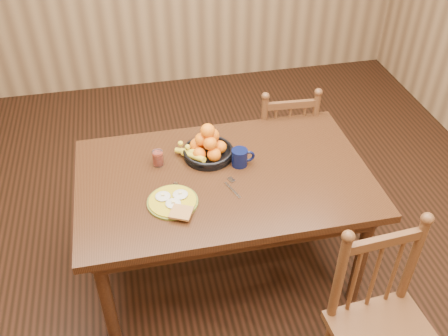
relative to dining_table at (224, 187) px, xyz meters
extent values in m
cube|color=black|center=(0.00, 0.00, -0.67)|extent=(4.50, 5.00, 0.01)
cube|color=black|center=(0.00, 0.00, 0.06)|extent=(1.60, 1.00, 0.04)
cube|color=black|center=(0.00, 0.42, -0.01)|extent=(1.40, 0.04, 0.10)
cube|color=black|center=(0.00, -0.42, -0.01)|extent=(1.40, 0.04, 0.10)
cube|color=black|center=(0.72, 0.00, -0.01)|extent=(0.04, 0.84, 0.10)
cube|color=black|center=(-0.72, 0.00, -0.01)|extent=(0.04, 0.84, 0.10)
cylinder|color=black|center=(-0.70, -0.40, -0.31)|extent=(0.07, 0.07, 0.70)
cylinder|color=black|center=(0.70, -0.40, -0.31)|extent=(0.07, 0.07, 0.70)
cylinder|color=black|center=(-0.70, 0.40, -0.31)|extent=(0.07, 0.07, 0.70)
cylinder|color=black|center=(0.70, 0.40, -0.31)|extent=(0.07, 0.07, 0.70)
cube|color=#442914|center=(0.55, 0.67, -0.24)|extent=(0.44, 0.42, 0.04)
cylinder|color=#442914|center=(0.73, 0.82, -0.46)|extent=(0.03, 0.03, 0.40)
cylinder|color=#442914|center=(0.39, 0.84, -0.46)|extent=(0.03, 0.03, 0.40)
cylinder|color=#442914|center=(0.71, 0.50, -0.46)|extent=(0.03, 0.03, 0.40)
cylinder|color=#442914|center=(0.37, 0.52, -0.46)|extent=(0.03, 0.03, 0.40)
cylinder|color=#442914|center=(0.71, 0.48, 0.00)|extent=(0.04, 0.04, 0.49)
cylinder|color=#442914|center=(0.37, 0.51, 0.00)|extent=(0.04, 0.04, 0.49)
cylinder|color=#442914|center=(0.54, 0.49, -0.05)|extent=(0.02, 0.02, 0.38)
cube|color=#442914|center=(0.54, 0.49, 0.17)|extent=(0.34, 0.05, 0.05)
cylinder|color=#442914|center=(0.72, -0.78, -0.44)|extent=(0.04, 0.04, 0.44)
cylinder|color=#442914|center=(0.35, -0.79, 0.07)|extent=(0.05, 0.05, 0.53)
cylinder|color=#442914|center=(0.72, -0.76, 0.07)|extent=(0.05, 0.05, 0.53)
cylinder|color=#442914|center=(0.54, -0.77, 0.01)|extent=(0.02, 0.02, 0.41)
cube|color=#442914|center=(0.54, -0.77, 0.25)|extent=(0.37, 0.06, 0.05)
cylinder|color=#59601E|center=(-0.30, -0.16, 0.09)|extent=(0.26, 0.26, 0.01)
cylinder|color=gold|center=(-0.30, -0.16, 0.10)|extent=(0.24, 0.24, 0.01)
ellipsoid|color=silver|center=(-0.35, -0.13, 0.11)|extent=(0.08, 0.08, 0.01)
cube|color=#F2E08C|center=(-0.35, -0.13, 0.12)|extent=(0.02, 0.02, 0.01)
ellipsoid|color=silver|center=(-0.26, -0.13, 0.11)|extent=(0.08, 0.08, 0.01)
cube|color=#F2E08C|center=(-0.26, -0.13, 0.12)|extent=(0.02, 0.02, 0.01)
ellipsoid|color=silver|center=(-0.30, -0.19, 0.11)|extent=(0.08, 0.08, 0.01)
cube|color=#F2E08C|center=(-0.30, -0.19, 0.12)|extent=(0.02, 0.02, 0.01)
cube|color=brown|center=(-0.27, -0.27, 0.11)|extent=(0.14, 0.13, 0.01)
cube|color=silver|center=(0.02, -0.13, 0.09)|extent=(0.06, 0.14, 0.00)
cube|color=silver|center=(0.03, -0.05, 0.09)|extent=(0.04, 0.05, 0.00)
cube|color=silver|center=(-0.25, -0.10, 0.09)|extent=(0.03, 0.12, 0.00)
ellipsoid|color=silver|center=(-0.27, -0.03, 0.09)|extent=(0.03, 0.04, 0.01)
cylinder|color=black|center=(0.10, 0.07, 0.13)|extent=(0.09, 0.09, 0.10)
torus|color=black|center=(0.16, 0.07, 0.13)|extent=(0.07, 0.02, 0.07)
cylinder|color=black|center=(0.10, 0.07, 0.18)|extent=(0.08, 0.08, 0.00)
cylinder|color=silver|center=(-0.34, 0.17, 0.13)|extent=(0.06, 0.06, 0.09)
cylinder|color=maroon|center=(-0.34, 0.17, 0.12)|extent=(0.05, 0.05, 0.07)
cylinder|color=black|center=(-0.05, 0.18, 0.09)|extent=(0.28, 0.28, 0.02)
torus|color=black|center=(-0.05, 0.18, 0.13)|extent=(0.29, 0.29, 0.02)
cylinder|color=black|center=(-0.05, 0.18, 0.09)|extent=(0.10, 0.10, 0.01)
sphere|color=orange|center=(0.02, 0.18, 0.14)|extent=(0.07, 0.07, 0.07)
sphere|color=orange|center=(-0.03, 0.25, 0.14)|extent=(0.08, 0.08, 0.08)
sphere|color=orange|center=(-0.11, 0.22, 0.15)|extent=(0.08, 0.08, 0.08)
sphere|color=orange|center=(-0.11, 0.14, 0.14)|extent=(0.07, 0.07, 0.07)
sphere|color=orange|center=(-0.03, 0.12, 0.14)|extent=(0.08, 0.08, 0.08)
sphere|color=orange|center=(-0.02, 0.21, 0.21)|extent=(0.08, 0.08, 0.08)
sphere|color=orange|center=(-0.09, 0.19, 0.20)|extent=(0.07, 0.07, 0.07)
sphere|color=orange|center=(-0.05, 0.14, 0.21)|extent=(0.08, 0.08, 0.08)
sphere|color=orange|center=(-0.05, 0.18, 0.26)|extent=(0.08, 0.08, 0.08)
cylinder|color=yellow|center=(-0.14, 0.14, 0.13)|extent=(0.10, 0.17, 0.07)
cylinder|color=yellow|center=(-0.16, 0.19, 0.13)|extent=(0.14, 0.15, 0.07)
camera|label=1|loc=(-0.44, -2.06, 1.82)|focal=40.00mm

